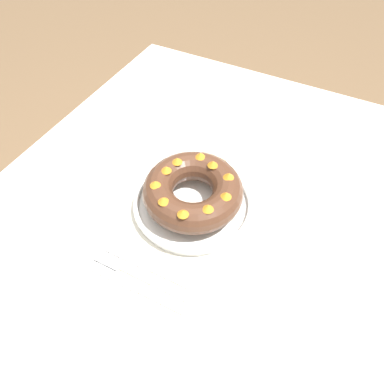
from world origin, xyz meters
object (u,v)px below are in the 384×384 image
object	(u,v)px
cake_knife	(152,268)
serving_knife	(140,289)
serving_dish	(192,205)
bundt_cake	(192,192)
fork	(132,273)
napkin	(226,144)

from	to	relation	value
cake_knife	serving_knife	bearing A→B (deg)	175.90
serving_dish	bundt_cake	distance (m)	0.05
serving_dish	serving_knife	world-z (taller)	serving_dish
serving_dish	serving_knife	bearing A→B (deg)	-179.51
serving_knife	cake_knife	bearing A→B (deg)	3.13
fork	napkin	distance (m)	0.46
cake_knife	napkin	xyz separation A→B (m)	(0.43, 0.02, -0.00)
bundt_cake	serving_knife	bearing A→B (deg)	-179.52
cake_knife	serving_dish	bearing A→B (deg)	-5.96
fork	cake_knife	world-z (taller)	cake_knife
serving_dish	napkin	size ratio (longest dim) A/B	2.34
cake_knife	napkin	bearing A→B (deg)	-3.06
fork	cake_knife	xyz separation A→B (m)	(0.03, -0.03, -0.00)
fork	cake_knife	distance (m)	0.04
bundt_cake	cake_knife	xyz separation A→B (m)	(-0.18, -0.00, -0.06)
napkin	serving_dish	bearing A→B (deg)	-174.91
serving_dish	cake_knife	distance (m)	0.18
serving_dish	fork	xyz separation A→B (m)	(-0.21, 0.03, -0.01)
cake_knife	napkin	size ratio (longest dim) A/B	1.71
bundt_cake	napkin	world-z (taller)	bundt_cake
serving_knife	napkin	world-z (taller)	serving_knife
serving_knife	napkin	size ratio (longest dim) A/B	1.94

